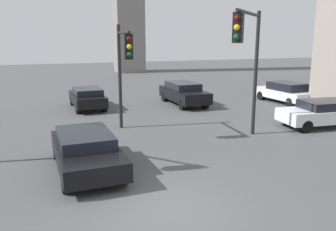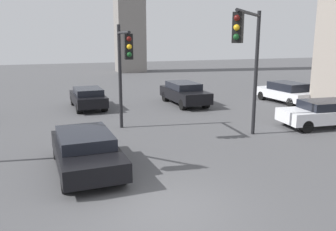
{
  "view_description": "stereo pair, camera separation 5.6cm",
  "coord_description": "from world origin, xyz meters",
  "px_view_note": "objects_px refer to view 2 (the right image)",
  "views": [
    {
      "loc": [
        -2.63,
        -7.98,
        4.41
      ],
      "look_at": [
        1.87,
        5.22,
        1.23
      ],
      "focal_mm": 37.87,
      "sensor_mm": 36.0,
      "label": 1
    },
    {
      "loc": [
        -2.57,
        -8.0,
        4.41
      ],
      "look_at": [
        1.87,
        5.22,
        1.23
      ],
      "focal_mm": 37.87,
      "sensor_mm": 36.0,
      "label": 2
    }
  ],
  "objects_px": {
    "traffic_light_2": "(124,59)",
    "car_4": "(86,150)",
    "car_0": "(184,93)",
    "traffic_light_4": "(249,48)",
    "car_6": "(286,92)",
    "car_3": "(323,113)",
    "car_2": "(88,97)"
  },
  "relations": [
    {
      "from": "traffic_light_4",
      "to": "car_6",
      "type": "distance_m",
      "value": 10.99
    },
    {
      "from": "car_0",
      "to": "traffic_light_2",
      "type": "bearing_deg",
      "value": -43.23
    },
    {
      "from": "car_0",
      "to": "car_6",
      "type": "relative_size",
      "value": 1.06
    },
    {
      "from": "traffic_light_2",
      "to": "car_3",
      "type": "relative_size",
      "value": 1.18
    },
    {
      "from": "car_6",
      "to": "traffic_light_4",
      "type": "bearing_deg",
      "value": 128.98
    },
    {
      "from": "car_0",
      "to": "car_3",
      "type": "distance_m",
      "value": 8.67
    },
    {
      "from": "traffic_light_4",
      "to": "car_6",
      "type": "height_order",
      "value": "traffic_light_4"
    },
    {
      "from": "car_6",
      "to": "car_0",
      "type": "bearing_deg",
      "value": 71.05
    },
    {
      "from": "traffic_light_4",
      "to": "car_3",
      "type": "height_order",
      "value": "traffic_light_4"
    },
    {
      "from": "traffic_light_4",
      "to": "car_3",
      "type": "distance_m",
      "value": 6.28
    },
    {
      "from": "car_0",
      "to": "car_2",
      "type": "height_order",
      "value": "car_0"
    },
    {
      "from": "car_0",
      "to": "car_6",
      "type": "xyz_separation_m",
      "value": [
        6.62,
        -1.55,
        -0.05
      ]
    },
    {
      "from": "traffic_light_2",
      "to": "traffic_light_4",
      "type": "relative_size",
      "value": 0.9
    },
    {
      "from": "car_0",
      "to": "car_6",
      "type": "bearing_deg",
      "value": 74.63
    },
    {
      "from": "traffic_light_2",
      "to": "car_4",
      "type": "xyz_separation_m",
      "value": [
        -2.13,
        -3.76,
        -2.71
      ]
    },
    {
      "from": "car_6",
      "to": "car_2",
      "type": "bearing_deg",
      "value": 74.25
    },
    {
      "from": "car_0",
      "to": "car_4",
      "type": "xyz_separation_m",
      "value": [
        -7.22,
        -9.6,
        -0.08
      ]
    },
    {
      "from": "car_2",
      "to": "car_4",
      "type": "relative_size",
      "value": 0.88
    },
    {
      "from": "car_4",
      "to": "car_6",
      "type": "height_order",
      "value": "car_6"
    },
    {
      "from": "traffic_light_2",
      "to": "car_4",
      "type": "distance_m",
      "value": 5.1
    },
    {
      "from": "car_0",
      "to": "car_6",
      "type": "height_order",
      "value": "car_0"
    },
    {
      "from": "traffic_light_4",
      "to": "car_3",
      "type": "relative_size",
      "value": 1.31
    },
    {
      "from": "traffic_light_4",
      "to": "traffic_light_2",
      "type": "bearing_deg",
      "value": -83.93
    },
    {
      "from": "car_3",
      "to": "car_4",
      "type": "height_order",
      "value": "car_3"
    },
    {
      "from": "car_3",
      "to": "traffic_light_2",
      "type": "bearing_deg",
      "value": -5.93
    },
    {
      "from": "traffic_light_2",
      "to": "car_0",
      "type": "distance_m",
      "value": 8.17
    },
    {
      "from": "car_0",
      "to": "car_3",
      "type": "xyz_separation_m",
      "value": [
        4.34,
        -7.51,
        -0.07
      ]
    },
    {
      "from": "traffic_light_2",
      "to": "traffic_light_4",
      "type": "height_order",
      "value": "traffic_light_4"
    },
    {
      "from": "car_2",
      "to": "car_4",
      "type": "bearing_deg",
      "value": 170.63
    },
    {
      "from": "car_0",
      "to": "car_4",
      "type": "relative_size",
      "value": 1.0
    },
    {
      "from": "traffic_light_4",
      "to": "car_4",
      "type": "xyz_separation_m",
      "value": [
        -6.37,
        -0.65,
        -3.24
      ]
    },
    {
      "from": "car_4",
      "to": "car_0",
      "type": "bearing_deg",
      "value": 140.26
    }
  ]
}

